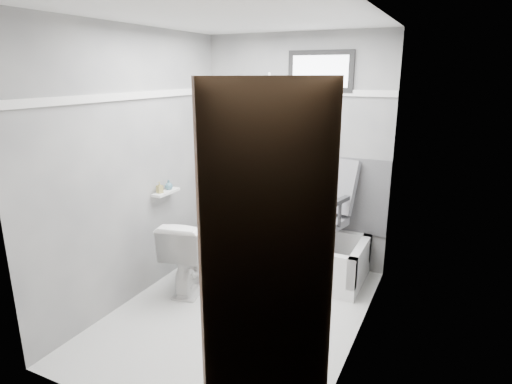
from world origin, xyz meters
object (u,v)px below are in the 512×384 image
Objects in this scene: toilet at (191,253)px; soap_bottle_a at (160,187)px; door at (295,306)px; office_chair at (315,214)px; bathtub at (290,253)px; soap_bottle_b at (169,185)px.

toilet is 0.69m from soap_bottle_a.
toilet is 0.36× the size of door.
office_chair is 1.50× the size of toilet.
bathtub is 13.13× the size of soap_bottle_a.
toilet is 6.27× the size of soap_bottle_a.
office_chair is at bearing 105.73° from door.
bathtub is at bearing 28.92° from soap_bottle_b.
bathtub is 2.10× the size of toilet.
soap_bottle_a is at bearing -10.95° from toilet.
soap_bottle_a is at bearing -90.00° from soap_bottle_b.
office_chair is 2.36m from door.
soap_bottle_b is at bearing 139.73° from door.
soap_bottle_a is (-1.06, -0.72, 0.76)m from bathtub.
office_chair reaches higher than bathtub.
soap_bottle_b is (0.00, 0.14, -0.01)m from soap_bottle_a.
door is at bearing -61.64° from office_chair.
office_chair is at bearing 30.72° from soap_bottle_a.
soap_bottle_b reaches higher than toilet.
toilet is at bearing -22.43° from soap_bottle_b.
soap_bottle_b is at bearing -141.48° from office_chair.
toilet is at bearing 136.95° from door.
soap_bottle_b is (-1.06, -0.58, 0.75)m from bathtub.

